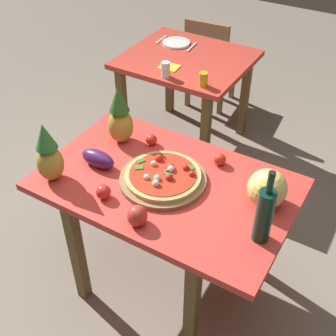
{
  "coord_description": "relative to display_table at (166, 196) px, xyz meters",
  "views": [
    {
      "loc": [
        0.86,
        -1.42,
        2.23
      ],
      "look_at": [
        -0.02,
        0.04,
        0.83
      ],
      "focal_mm": 46.86,
      "sensor_mm": 36.0,
      "label": 1
    }
  ],
  "objects": [
    {
      "name": "eggplant",
      "position": [
        -0.37,
        -0.07,
        0.15
      ],
      "size": [
        0.2,
        0.09,
        0.09
      ],
      "primitive_type": "ellipsoid",
      "rotation": [
        0.0,
        0.0,
        3.12
      ],
      "color": "#421C51",
      "rests_on": "display_table"
    },
    {
      "name": "knife_utensil",
      "position": [
        -0.65,
        1.47,
        0.1
      ],
      "size": [
        0.03,
        0.18,
        0.01
      ],
      "primitive_type": "cube",
      "rotation": [
        0.0,
        0.0,
        0.09
      ],
      "color": "silver",
      "rests_on": "background_table"
    },
    {
      "name": "pizza_board",
      "position": [
        -0.02,
        -0.01,
        0.11
      ],
      "size": [
        0.44,
        0.44,
        0.02
      ],
      "primitive_type": "cylinder",
      "color": "olive",
      "rests_on": "display_table"
    },
    {
      "name": "ground_plane",
      "position": [
        0.0,
        0.0,
        -0.68
      ],
      "size": [
        10.0,
        10.0,
        0.0
      ],
      "primitive_type": "plane",
      "color": "gray"
    },
    {
      "name": "napkin_folded",
      "position": [
        -0.63,
        1.09,
        0.1
      ],
      "size": [
        0.15,
        0.13,
        0.01
      ],
      "primitive_type": "cube",
      "rotation": [
        0.0,
        0.0,
        0.07
      ],
      "color": "yellow",
      "rests_on": "background_table"
    },
    {
      "name": "wine_bottle",
      "position": [
        0.54,
        -0.11,
        0.24
      ],
      "size": [
        0.08,
        0.08,
        0.37
      ],
      "color": "#0D2F25",
      "rests_on": "display_table"
    },
    {
      "name": "background_table",
      "position": [
        -0.6,
        1.3,
        -0.02
      ],
      "size": [
        0.93,
        0.83,
        0.78
      ],
      "color": "brown",
      "rests_on": "ground_plane"
    },
    {
      "name": "tomato_near_board",
      "position": [
        -0.2,
        -0.25,
        0.14
      ],
      "size": [
        0.07,
        0.07,
        0.07
      ],
      "primitive_type": "sphere",
      "color": "red",
      "rests_on": "display_table"
    },
    {
      "name": "tomato_at_corner",
      "position": [
        0.17,
        0.26,
        0.13
      ],
      "size": [
        0.07,
        0.07,
        0.07
      ],
      "primitive_type": "sphere",
      "color": "red",
      "rests_on": "display_table"
    },
    {
      "name": "melon",
      "position": [
        0.48,
        0.11,
        0.19
      ],
      "size": [
        0.19,
        0.19,
        0.19
      ],
      "primitive_type": "sphere",
      "color": "#E6D064",
      "rests_on": "display_table"
    },
    {
      "name": "display_table",
      "position": [
        0.0,
        0.0,
        0.0
      ],
      "size": [
        1.28,
        0.8,
        0.78
      ],
      "color": "brown",
      "rests_on": "ground_plane"
    },
    {
      "name": "drinking_glass_water",
      "position": [
        -0.58,
        0.95,
        0.15
      ],
      "size": [
        0.06,
        0.06,
        0.11
      ],
      "primitive_type": "cylinder",
      "color": "silver",
      "rests_on": "background_table"
    },
    {
      "name": "dinner_plate",
      "position": [
        -0.79,
        1.47,
        0.11
      ],
      "size": [
        0.22,
        0.22,
        0.02
      ],
      "primitive_type": "cylinder",
      "color": "white",
      "rests_on": "background_table"
    },
    {
      "name": "pineapple_right",
      "position": [
        -0.51,
        -0.27,
        0.25
      ],
      "size": [
        0.13,
        0.13,
        0.33
      ],
      "color": "#B28F37",
      "rests_on": "display_table"
    },
    {
      "name": "dining_chair",
      "position": [
        -0.71,
        1.94,
        -0.2
      ],
      "size": [
        0.43,
        0.43,
        0.85
      ],
      "rotation": [
        0.0,
        0.0,
        3.22
      ],
      "color": "olive",
      "rests_on": "ground_plane"
    },
    {
      "name": "bell_pepper",
      "position": [
        0.04,
        -0.31,
        0.15
      ],
      "size": [
        0.09,
        0.09,
        0.1
      ],
      "primitive_type": "ellipsoid",
      "color": "red",
      "rests_on": "display_table"
    },
    {
      "name": "pineapple_left",
      "position": [
        -0.4,
        0.17,
        0.25
      ],
      "size": [
        0.14,
        0.14,
        0.34
      ],
      "color": "#B09234",
      "rests_on": "display_table"
    },
    {
      "name": "pizza",
      "position": [
        -0.01,
        -0.0,
        0.14
      ],
      "size": [
        0.38,
        0.38,
        0.06
      ],
      "color": "#DEA85D",
      "rests_on": "pizza_board"
    },
    {
      "name": "tomato_beside_pepper",
      "position": [
        -0.23,
        0.23,
        0.13
      ],
      "size": [
        0.06,
        0.06,
        0.06
      ],
      "primitive_type": "sphere",
      "color": "red",
      "rests_on": "display_table"
    },
    {
      "name": "fork_utensil",
      "position": [
        -0.93,
        1.47,
        0.1
      ],
      "size": [
        0.02,
        0.18,
        0.01
      ],
      "primitive_type": "cube",
      "rotation": [
        0.0,
        0.0,
        0.04
      ],
      "color": "silver",
      "rests_on": "background_table"
    },
    {
      "name": "drinking_glass_juice",
      "position": [
        -0.29,
        0.97,
        0.15
      ],
      "size": [
        0.06,
        0.06,
        0.1
      ],
      "primitive_type": "cylinder",
      "color": "gold",
      "rests_on": "background_table"
    }
  ]
}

